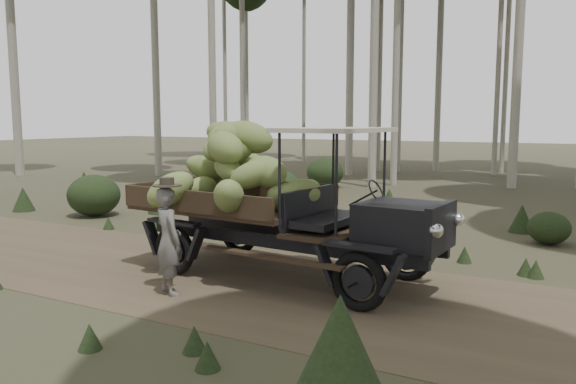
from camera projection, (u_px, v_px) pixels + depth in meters
name	position (u px, v px, depth m)	size (l,w,h in m)	color
ground	(209.00, 277.00, 9.07)	(120.00, 120.00, 0.00)	#473D2B
dirt_track	(209.00, 276.00, 9.07)	(70.00, 4.00, 0.01)	brown
banana_truck	(264.00, 184.00, 9.05)	(5.38, 2.82, 2.59)	black
farmer	(168.00, 239.00, 8.08)	(0.68, 0.59, 1.70)	#625D59
undergrowth	(235.00, 248.00, 8.75)	(22.51, 23.97, 1.33)	#233319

